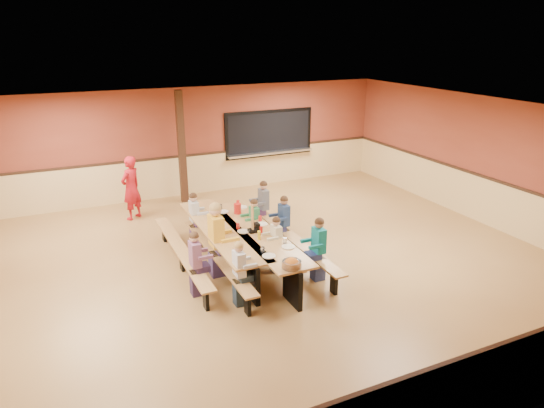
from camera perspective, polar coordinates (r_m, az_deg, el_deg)
name	(u,v)px	position (r m, az deg, el deg)	size (l,w,h in m)	color
ground	(253,266)	(9.72, -2.26, -7.32)	(12.00, 12.00, 0.00)	olive
room_envelope	(252,234)	(9.42, -2.31, -3.58)	(12.04, 10.04, 3.02)	brown
kitchen_pass_through	(269,135)	(14.54, -0.33, 8.08)	(2.78, 0.28, 1.38)	black
structural_post	(182,148)	(13.12, -10.58, 6.52)	(0.18, 0.18, 3.00)	black
cafeteria_table_main	(257,242)	(9.50, -1.80, -4.45)	(1.91, 3.70, 0.74)	#AB7C44
cafeteria_table_second	(222,238)	(9.70, -5.94, -4.04)	(1.91, 3.70, 0.74)	#AB7C44
seated_child_white_left	(239,274)	(8.20, -3.86, -8.23)	(0.34, 0.28, 1.15)	silver
seated_adult_yellow	(217,240)	(9.15, -6.54, -4.26)	(0.48, 0.39, 1.43)	gold
seated_child_grey_left	(195,220)	(10.53, -9.10, -1.85)	(0.35, 0.29, 1.18)	#BABABA
seated_child_teal_right	(318,250)	(9.01, 5.49, -5.36)	(0.37, 0.30, 1.21)	#0F7983
seated_child_navy_right	(284,223)	(10.20, 1.41, -2.31)	(0.36, 0.29, 1.19)	navy
seated_child_char_right	(264,207)	(11.09, -1.00, -0.38)	(0.37, 0.30, 1.21)	#545760
seated_child_purple_sec	(196,264)	(8.57, -8.98, -7.02)	(0.36, 0.29, 1.18)	#774A6A
seated_child_green_sec	(254,225)	(10.20, -2.09, -2.50)	(0.33, 0.27, 1.12)	#2F794A
seated_child_tan_sec	(276,245)	(9.29, 0.50, -4.83)	(0.32, 0.26, 1.11)	beige
standing_woman	(131,188)	(12.34, -16.24, 1.83)	(0.58, 0.38, 1.59)	#B0141E
punch_pitcher	(238,209)	(10.33, -4.08, -0.54)	(0.16, 0.16, 0.22)	red
chip_bowl	(292,264)	(8.00, 2.33, -7.01)	(0.32, 0.32, 0.15)	orange
napkin_dispenser	(257,226)	(9.50, -1.83, -2.63)	(0.10, 0.14, 0.13)	black
condiment_mustard	(259,235)	(9.04, -1.53, -3.69)	(0.06, 0.06, 0.17)	yellow
condiment_ketchup	(261,231)	(9.23, -1.28, -3.17)	(0.06, 0.06, 0.17)	#B2140F
table_paddle	(253,226)	(9.34, -2.30, -2.56)	(0.16, 0.16, 0.56)	black
place_settings	(257,229)	(9.40, -1.81, -2.95)	(0.65, 3.30, 0.11)	beige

